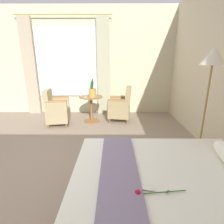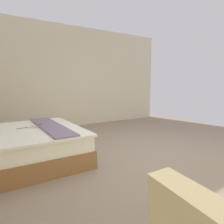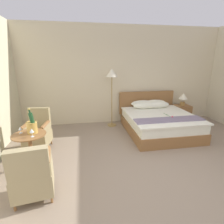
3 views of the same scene
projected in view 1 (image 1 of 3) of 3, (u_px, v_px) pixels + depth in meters
ground_plane at (19, 176)px, 2.56m from camera, size 7.99×7.99×0.00m
wall_window_side at (67, 63)px, 5.26m from camera, size 0.27×6.48×3.10m
bed at (188, 204)px, 1.66m from camera, size 1.89×2.14×1.03m
floor_lamp_brass at (212, 67)px, 2.51m from camera, size 0.35×0.35×1.81m
side_table_round at (91, 107)px, 4.70m from camera, size 0.62×0.62×0.70m
champagne_bucket at (92, 91)px, 4.51m from camera, size 0.20×0.20×0.49m
wine_glass_near_bucket at (94, 92)px, 4.75m from camera, size 0.07×0.07×0.13m
wine_glass_near_edge at (85, 93)px, 4.49m from camera, size 0.08×0.08×0.16m
armchair_by_window at (121, 106)px, 4.74m from camera, size 0.61×0.65×0.95m
armchair_facing_bed at (56, 110)px, 4.48m from camera, size 0.64×0.62×0.92m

